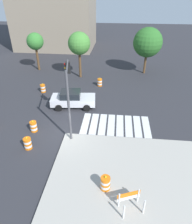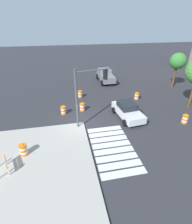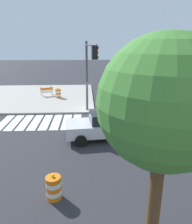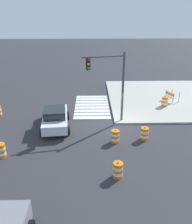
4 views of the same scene
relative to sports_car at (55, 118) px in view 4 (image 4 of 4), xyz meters
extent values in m
plane|color=#2D2D33|center=(0.31, -4.66, -0.81)|extent=(120.00, 120.00, 0.00)
cube|color=#ADA89E|center=(6.31, -10.66, -0.74)|extent=(12.00, 12.00, 0.15)
cube|color=silver|center=(1.68, -2.86, -0.80)|extent=(0.60, 3.20, 0.02)
cube|color=silver|center=(2.43, -2.86, -0.80)|extent=(0.60, 3.20, 0.02)
cube|color=silver|center=(3.18, -2.86, -0.80)|extent=(0.60, 3.20, 0.02)
cube|color=silver|center=(3.93, -2.86, -0.80)|extent=(0.60, 3.20, 0.02)
cube|color=silver|center=(4.68, -2.86, -0.80)|extent=(0.60, 3.20, 0.02)
cube|color=silver|center=(5.43, -2.86, -0.80)|extent=(0.60, 3.20, 0.02)
cube|color=silver|center=(6.18, -2.86, -0.80)|extent=(0.60, 3.20, 0.02)
cube|color=silver|center=(6.93, -2.86, -0.80)|extent=(0.60, 3.20, 0.02)
cube|color=silver|center=(0.06, 0.01, -0.13)|extent=(4.47, 2.27, 0.70)
cube|color=#1E2328|center=(-0.19, -0.02, 0.52)|extent=(2.05, 1.79, 0.60)
cylinder|color=black|center=(1.30, 1.09, -0.48)|extent=(0.68, 0.31, 0.66)
cylinder|color=black|center=(1.50, -0.80, -0.48)|extent=(0.68, 0.31, 0.66)
cylinder|color=black|center=(-1.38, 0.81, -0.48)|extent=(0.68, 0.31, 0.66)
cylinder|color=black|center=(-1.19, -1.08, -0.48)|extent=(0.68, 0.31, 0.66)
cylinder|color=orange|center=(-2.04, -6.53, -0.72)|extent=(0.56, 0.56, 0.18)
cylinder|color=white|center=(-2.04, -6.53, -0.54)|extent=(0.56, 0.56, 0.18)
cylinder|color=orange|center=(-2.04, -6.53, -0.36)|extent=(0.56, 0.56, 0.18)
cylinder|color=white|center=(-2.04, -6.53, -0.18)|extent=(0.56, 0.56, 0.18)
cylinder|color=orange|center=(-2.04, -6.53, 0.00)|extent=(0.56, 0.56, 0.18)
sphere|color=yellow|center=(-2.04, -6.53, 0.15)|extent=(0.12, 0.12, 0.12)
cylinder|color=orange|center=(-2.39, -4.43, -0.72)|extent=(0.56, 0.56, 0.18)
cylinder|color=white|center=(-2.39, -4.43, -0.54)|extent=(0.56, 0.56, 0.18)
cylinder|color=orange|center=(-2.39, -4.43, -0.36)|extent=(0.56, 0.56, 0.18)
cylinder|color=white|center=(-2.39, -4.43, -0.18)|extent=(0.56, 0.56, 0.18)
cylinder|color=orange|center=(-2.39, -4.43, 0.00)|extent=(0.56, 0.56, 0.18)
sphere|color=yellow|center=(-2.39, -4.43, 0.15)|extent=(0.12, 0.12, 0.12)
cylinder|color=orange|center=(-6.12, -4.22, -0.72)|extent=(0.56, 0.56, 0.18)
cylinder|color=white|center=(-6.12, -4.22, -0.54)|extent=(0.56, 0.56, 0.18)
cylinder|color=orange|center=(-6.12, -4.22, -0.36)|extent=(0.56, 0.56, 0.18)
cylinder|color=white|center=(-6.12, -4.22, -0.18)|extent=(0.56, 0.56, 0.18)
cylinder|color=orange|center=(-6.12, -4.22, 0.00)|extent=(0.56, 0.56, 0.18)
sphere|color=yellow|center=(-6.12, -4.22, 0.15)|extent=(0.12, 0.12, 0.12)
cylinder|color=orange|center=(-4.01, 2.84, -0.72)|extent=(0.56, 0.56, 0.18)
cylinder|color=white|center=(-4.01, 2.84, -0.54)|extent=(0.56, 0.56, 0.18)
cylinder|color=orange|center=(-4.01, 2.84, -0.36)|extent=(0.56, 0.56, 0.18)
cylinder|color=white|center=(-4.01, 2.84, -0.18)|extent=(0.56, 0.56, 0.18)
cylinder|color=orange|center=(-4.01, 2.84, 0.00)|extent=(0.56, 0.56, 0.18)
sphere|color=yellow|center=(-4.01, 2.84, 0.15)|extent=(0.12, 0.12, 0.12)
cylinder|color=orange|center=(3.85, -9.63, -0.57)|extent=(0.56, 0.56, 0.18)
cylinder|color=white|center=(3.85, -9.63, -0.39)|extent=(0.56, 0.56, 0.18)
cylinder|color=orange|center=(3.85, -9.63, -0.21)|extent=(0.56, 0.56, 0.18)
cylinder|color=white|center=(3.85, -9.63, -0.03)|extent=(0.56, 0.56, 0.18)
cylinder|color=orange|center=(3.85, -9.63, 0.15)|extent=(0.56, 0.56, 0.18)
sphere|color=yellow|center=(3.85, -9.63, 0.30)|extent=(0.12, 0.12, 0.12)
cube|color=silver|center=(4.63, -10.68, -0.16)|extent=(0.09, 0.09, 1.00)
cube|color=silver|center=(4.88, -11.33, -0.16)|extent=(0.09, 0.09, 1.00)
cube|color=silver|center=(5.65, -10.29, -0.16)|extent=(0.09, 0.09, 1.00)
cube|color=silver|center=(5.91, -10.94, -0.16)|extent=(0.09, 0.09, 1.00)
cube|color=orange|center=(5.13, -10.47, 0.09)|extent=(1.23, 0.50, 0.28)
cube|color=white|center=(5.13, -10.47, -0.21)|extent=(1.23, 0.50, 0.20)
cylinder|color=#4C4C51|center=(0.91, -5.26, 2.09)|extent=(0.18, 0.18, 5.50)
cylinder|color=#4C4C51|center=(0.60, -3.69, 4.54)|extent=(0.73, 3.16, 0.12)
cube|color=black|center=(0.39, -2.59, 4.09)|extent=(0.41, 0.34, 0.90)
sphere|color=red|center=(0.20, -2.62, 4.39)|extent=(0.20, 0.20, 0.20)
sphere|color=#F2A514|center=(0.20, -2.62, 4.09)|extent=(0.20, 0.20, 0.20)
sphere|color=green|center=(0.20, -2.62, 3.79)|extent=(0.20, 0.20, 0.20)
camera|label=1|loc=(4.13, -17.57, 9.44)|focal=32.96mm
camera|label=2|loc=(14.09, -6.23, 8.20)|focal=26.53mm
camera|label=3|loc=(0.97, 11.76, 4.64)|focal=34.02mm
camera|label=4|loc=(-16.79, -2.79, 7.71)|focal=38.32mm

